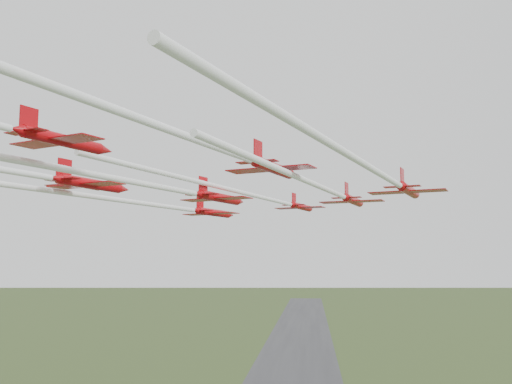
# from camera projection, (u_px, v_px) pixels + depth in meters

# --- Properties ---
(runway) EXTENTS (38.00, 900.00, 0.04)m
(runway) POSITION_uv_depth(u_px,v_px,m) (296.00, 360.00, 266.53)
(runway) COLOR #333335
(runway) RESTS_ON ground
(jet_lead) EXTENTS (22.54, 57.03, 2.52)m
(jet_lead) POSITION_uv_depth(u_px,v_px,m) (264.00, 198.00, 83.32)
(jet_lead) COLOR #AE080E
(jet_row2_left) EXTENTS (28.26, 61.30, 2.74)m
(jet_row2_left) POSITION_uv_depth(u_px,v_px,m) (142.00, 203.00, 75.72)
(jet_row2_left) COLOR #AE080E
(jet_row2_right) EXTENTS (17.84, 49.23, 2.59)m
(jet_row2_right) POSITION_uv_depth(u_px,v_px,m) (330.00, 191.00, 67.68)
(jet_row2_right) COLOR #AE080E
(jet_row3_mid) EXTENTS (20.57, 45.01, 2.72)m
(jet_row3_mid) POSITION_uv_depth(u_px,v_px,m) (171.00, 189.00, 62.38)
(jet_row3_mid) COLOR #AE080E
(jet_row3_right) EXTENTS (20.97, 52.03, 2.55)m
(jet_row3_right) POSITION_uv_depth(u_px,v_px,m) (382.00, 174.00, 52.38)
(jet_row3_right) COLOR #AE080E
(jet_row4_right) EXTENTS (19.11, 46.85, 2.65)m
(jet_row4_right) POSITION_uv_depth(u_px,v_px,m) (222.00, 149.00, 47.13)
(jet_row4_right) COLOR #AE080E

